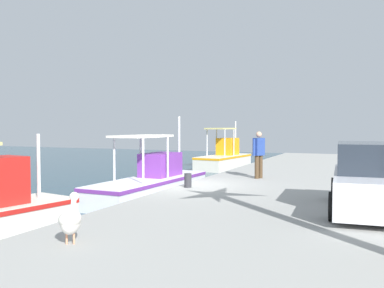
# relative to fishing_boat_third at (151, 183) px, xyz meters

# --- Properties ---
(quay_pier) EXTENTS (36.00, 10.00, 0.80)m
(quay_pier) POSITION_rel_fishing_boat_third_xyz_m (-1.25, -6.85, -0.20)
(quay_pier) COLOR #9E9E99
(quay_pier) RESTS_ON ground
(fishing_boat_third) EXTENTS (6.44, 2.02, 3.15)m
(fishing_boat_third) POSITION_rel_fishing_boat_third_xyz_m (0.00, 0.00, 0.00)
(fishing_boat_third) COLOR white
(fishing_boat_third) RESTS_ON ground
(fishing_boat_fourth) EXTENTS (5.18, 2.35, 3.06)m
(fishing_boat_fourth) POSITION_rel_fishing_boat_third_xyz_m (11.85, 1.16, 0.07)
(fishing_boat_fourth) COLOR silver
(fishing_boat_fourth) RESTS_ON ground
(pelican) EXTENTS (0.94, 0.61, 0.82)m
(pelican) POSITION_rel_fishing_boat_third_xyz_m (-8.47, -3.10, 0.60)
(pelican) COLOR tan
(pelican) RESTS_ON quay_pier
(fisherman_standing) EXTENTS (0.56, 0.41, 1.75)m
(fisherman_standing) POSITION_rel_fishing_boat_third_xyz_m (1.37, -3.78, 1.17)
(fisherman_standing) COLOR #4C3823
(fisherman_standing) RESTS_ON quay_pier
(parked_car) EXTENTS (4.21, 2.09, 1.57)m
(parked_car) POSITION_rel_fishing_boat_third_xyz_m (-3.60, -7.73, 0.92)
(parked_car) COLOR black
(parked_car) RESTS_ON quay_pier
(mooring_bollard_second) EXTENTS (0.23, 0.23, 0.45)m
(mooring_bollard_second) POSITION_rel_fishing_boat_third_xyz_m (-1.79, -2.30, 0.43)
(mooring_bollard_second) COLOR #333338
(mooring_bollard_second) RESTS_ON quay_pier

